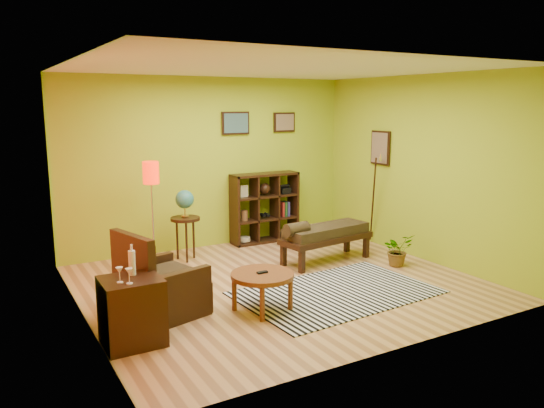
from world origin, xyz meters
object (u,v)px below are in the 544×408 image
potted_plant (397,253)px  coffee_table (262,278)px  armchair (159,289)px  globe_table (185,207)px  bench (324,234)px  floor_lamp (151,182)px  cube_shelf (266,208)px  side_cabinet (132,311)px

potted_plant → coffee_table: bearing=-168.4°
armchair → globe_table: bearing=61.2°
globe_table → potted_plant: globe_table is taller
armchair → globe_table: globe_table is taller
bench → potted_plant: (0.84, -0.69, -0.25)m
floor_lamp → globe_table: 0.72m
armchair → bench: (2.82, 0.76, 0.14)m
coffee_table → potted_plant: size_ratio=1.52×
globe_table → bench: 2.14m
globe_table → cube_shelf: (1.61, 0.38, -0.22)m
globe_table → potted_plant: bearing=-35.1°
side_cabinet → cube_shelf: (3.11, 2.87, 0.26)m
potted_plant → cube_shelf: bearing=114.3°
side_cabinet → globe_table: (1.50, 2.49, 0.48)m
coffee_table → side_cabinet: side_cabinet is taller
side_cabinet → armchair: bearing=52.1°
globe_table → bench: globe_table is taller
armchair → globe_table: 2.23m
floor_lamp → side_cabinet: bearing=-112.2°
coffee_table → armchair: bearing=156.8°
floor_lamp → cube_shelf: bearing=14.1°
floor_lamp → globe_table: (0.55, 0.16, -0.44)m
globe_table → potted_plant: 3.26m
globe_table → potted_plant: size_ratio=2.26×
coffee_table → globe_table: globe_table is taller
armchair → side_cabinet: same height
armchair → globe_table: (1.04, 1.90, 0.52)m
armchair → floor_lamp: bearing=74.2°
bench → globe_table: bearing=147.2°
floor_lamp → potted_plant: floor_lamp is taller
floor_lamp → potted_plant: bearing=-27.9°
coffee_table → side_cabinet: 1.55m
cube_shelf → potted_plant: 2.47m
globe_table → bench: bearing=-32.8°
armchair → cube_shelf: bearing=40.7°
globe_table → cube_shelf: bearing=13.4°
bench → armchair: bearing=-165.0°
armchair → side_cabinet: size_ratio=1.00×
coffee_table → potted_plant: 2.63m
side_cabinet → potted_plant: (4.12, 0.65, -0.16)m
coffee_table → cube_shelf: size_ratio=0.61×
side_cabinet → potted_plant: 4.17m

